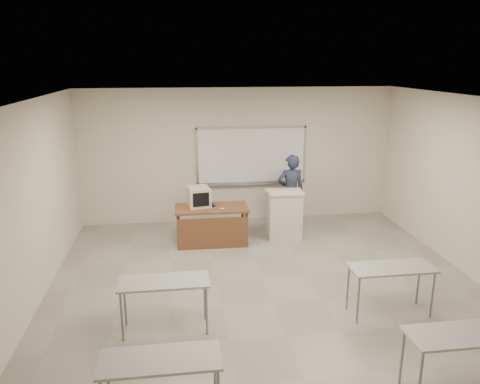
{
  "coord_description": "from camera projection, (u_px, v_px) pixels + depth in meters",
  "views": [
    {
      "loc": [
        -1.37,
        -6.25,
        3.54
      ],
      "look_at": [
        -0.2,
        2.2,
        1.15
      ],
      "focal_mm": 35.0,
      "sensor_mm": 36.0,
      "label": 1
    }
  ],
  "objects": [
    {
      "name": "whiteboard",
      "position": [
        251.0,
        156.0,
        10.52
      ],
      "size": [
        2.48,
        0.1,
        1.31
      ],
      "color": "white",
      "rests_on": "floor"
    },
    {
      "name": "mouse",
      "position": [
        223.0,
        209.0,
        9.11
      ],
      "size": [
        0.1,
        0.07,
        0.04
      ],
      "primitive_type": "ellipsoid",
      "rotation": [
        0.0,
        0.0,
        -0.16
      ],
      "color": "silver",
      "rests_on": "instructor_desk"
    },
    {
      "name": "keyboard",
      "position": [
        277.0,
        190.0,
        9.56
      ],
      "size": [
        0.51,
        0.2,
        0.03
      ],
      "primitive_type": "cube",
      "rotation": [
        0.0,
        0.0,
        -0.06
      ],
      "color": "beige",
      "rests_on": "podium"
    },
    {
      "name": "laptop",
      "position": [
        206.0,
        202.0,
        9.39
      ],
      "size": [
        0.31,
        0.28,
        0.23
      ],
      "rotation": [
        0.0,
        0.0,
        0.24
      ],
      "color": "black",
      "rests_on": "instructor_desk"
    },
    {
      "name": "floor",
      "position": [
        273.0,
        304.0,
        7.09
      ],
      "size": [
        7.0,
        8.0,
        0.01
      ],
      "primitive_type": "cube",
      "color": "gray",
      "rests_on": "ground"
    },
    {
      "name": "crt_monitor",
      "position": [
        198.0,
        197.0,
        9.31
      ],
      "size": [
        0.42,
        0.47,
        0.4
      ],
      "rotation": [
        0.0,
        0.0,
        0.16
      ],
      "color": "beige",
      "rests_on": "instructor_desk"
    },
    {
      "name": "podium",
      "position": [
        285.0,
        214.0,
        9.64
      ],
      "size": [
        0.71,
        0.52,
        0.99
      ],
      "rotation": [
        0.0,
        0.0,
        -0.07
      ],
      "color": "silver",
      "rests_on": "floor"
    },
    {
      "name": "presenter",
      "position": [
        291.0,
        192.0,
        10.13
      ],
      "size": [
        0.61,
        0.42,
        1.63
      ],
      "primitive_type": "imported",
      "rotation": [
        0.0,
        0.0,
        3.18
      ],
      "color": "black",
      "rests_on": "floor"
    },
    {
      "name": "instructor_desk",
      "position": [
        212.0,
        219.0,
        9.22
      ],
      "size": [
        1.45,
        0.72,
        0.75
      ],
      "rotation": [
        0.0,
        0.0,
        -0.01
      ],
      "color": "brown",
      "rests_on": "floor"
    },
    {
      "name": "student_desks",
      "position": [
        297.0,
        309.0,
        5.62
      ],
      "size": [
        4.4,
        2.2,
        0.73
      ],
      "color": "#999A95",
      "rests_on": "floor"
    }
  ]
}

